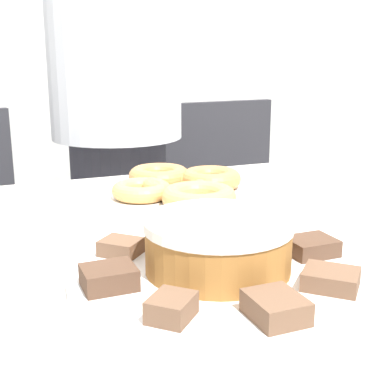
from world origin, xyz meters
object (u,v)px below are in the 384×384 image
object	(u,v)px
frosted_cake	(218,244)
plate_cake	(218,273)
plate_donuts	(175,197)
person_standing	(117,116)
office_chair_right	(238,249)

from	to	relation	value
frosted_cake	plate_cake	bearing A→B (deg)	-97.13
plate_donuts	person_standing	bearing A→B (deg)	87.37
person_standing	frosted_cake	distance (m)	0.87
office_chair_right	plate_donuts	xyz separation A→B (m)	(-0.43, -0.57, 0.36)
office_chair_right	frosted_cake	bearing A→B (deg)	-122.64
office_chair_right	person_standing	bearing A→B (deg)	-175.78
office_chair_right	frosted_cake	world-z (taller)	office_chair_right
person_standing	frosted_cake	xyz separation A→B (m)	(-0.10, -0.87, -0.06)
plate_cake	plate_donuts	bearing A→B (deg)	77.56
plate_cake	frosted_cake	size ratio (longest dim) A/B	2.02
plate_donuts	plate_cake	bearing A→B (deg)	-102.44
plate_donuts	office_chair_right	bearing A→B (deg)	52.98
plate_donuts	frosted_cake	xyz separation A→B (m)	(-0.08, -0.36, 0.04)
person_standing	office_chair_right	xyz separation A→B (m)	(0.41, 0.06, -0.46)
person_standing	plate_cake	size ratio (longest dim) A/B	4.65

